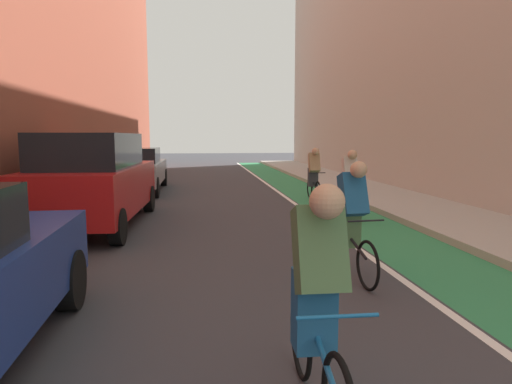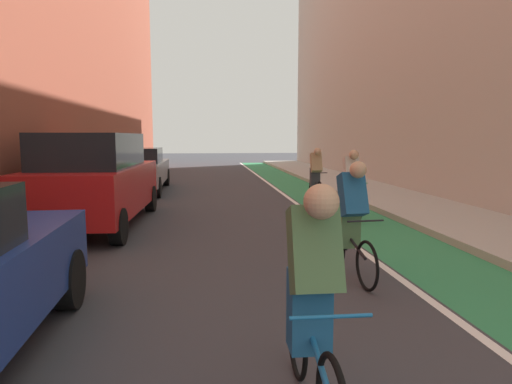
{
  "view_description": "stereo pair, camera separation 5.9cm",
  "coord_description": "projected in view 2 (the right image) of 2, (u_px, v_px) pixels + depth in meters",
  "views": [
    {
      "loc": [
        -0.53,
        1.68,
        1.91
      ],
      "look_at": [
        0.3,
        8.47,
        1.07
      ],
      "focal_mm": 31.56,
      "sensor_mm": 36.0,
      "label": 1
    },
    {
      "loc": [
        -0.47,
        1.67,
        1.91
      ],
      "look_at": [
        0.3,
        8.47,
        1.07
      ],
      "focal_mm": 31.56,
      "sensor_mm": 36.0,
      "label": 2
    }
  ],
  "objects": [
    {
      "name": "sidewalk_right",
      "position": [
        370.0,
        191.0,
        15.35
      ],
      "size": [
        2.56,
        36.74,
        0.14
      ],
      "primitive_type": "cube",
      "color": "#A8A59E",
      "rests_on": "ground"
    },
    {
      "name": "lane_divider_stripe",
      "position": [
        284.0,
        194.0,
        15.02
      ],
      "size": [
        0.12,
        36.74,
        0.0
      ],
      "primitive_type": "cube",
      "color": "white",
      "rests_on": "ground"
    },
    {
      "name": "parked_sedan_silver",
      "position": [
        138.0,
        169.0,
        15.65
      ],
      "size": [
        1.86,
        4.7,
        1.53
      ],
      "color": "#9EA0A8",
      "rests_on": "ground"
    },
    {
      "name": "cyclist_mid",
      "position": [
        351.0,
        216.0,
        6.04
      ],
      "size": [
        0.48,
        1.68,
        1.6
      ],
      "color": "black",
      "rests_on": "ground"
    },
    {
      "name": "cyclist_far",
      "position": [
        316.0,
        172.0,
        13.64
      ],
      "size": [
        0.48,
        1.66,
        1.59
      ],
      "color": "black",
      "rests_on": "ground"
    },
    {
      "name": "cyclist_trailing",
      "position": [
        351.0,
        184.0,
        10.44
      ],
      "size": [
        0.48,
        1.72,
        1.61
      ],
      "color": "black",
      "rests_on": "ground"
    },
    {
      "name": "cyclist_lead",
      "position": [
        312.0,
        296.0,
        3.0
      ],
      "size": [
        0.48,
        1.74,
        1.63
      ],
      "color": "black",
      "rests_on": "ground"
    },
    {
      "name": "ground_plane",
      "position": [
        222.0,
        204.0,
        12.81
      ],
      "size": [
        80.83,
        80.83,
        0.0
      ],
      "primitive_type": "plane",
      "color": "#38383D"
    },
    {
      "name": "bike_lane_paint",
      "position": [
        310.0,
        194.0,
        15.12
      ],
      "size": [
        1.6,
        36.74,
        0.0
      ],
      "primitive_type": "cube",
      "color": "#2D8451",
      "rests_on": "ground"
    },
    {
      "name": "parked_suv_red",
      "position": [
        95.0,
        179.0,
        9.52
      ],
      "size": [
        2.07,
        4.81,
        1.98
      ],
      "color": "red",
      "rests_on": "ground"
    },
    {
      "name": "building_facade_right",
      "position": [
        419.0,
        23.0,
        16.86
      ],
      "size": [
        2.4,
        32.74,
        12.29
      ],
      "primitive_type": "cube",
      "color": "#B2ADA3",
      "rests_on": "ground"
    }
  ]
}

